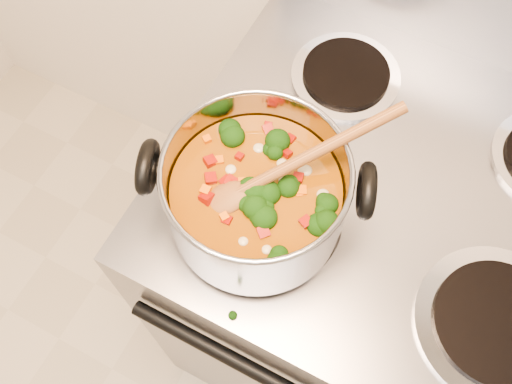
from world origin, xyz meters
TOP-DOWN VIEW (x-y plane):
  - electric_range at (-0.04, 1.16)m, footprint 0.73×0.66m
  - stockpot at (-0.23, 1.00)m, footprint 0.31×0.25m
  - wooden_spoon at (-0.22, 1.02)m, footprint 0.21×0.24m
  - cooktop_crumbs at (-0.34, 0.98)m, footprint 0.16×0.19m

SIDE VIEW (x-z plane):
  - electric_range at x=-0.04m, z-range -0.07..1.01m
  - cooktop_crumbs at x=-0.34m, z-range 0.92..0.93m
  - stockpot at x=-0.23m, z-range 0.92..1.08m
  - wooden_spoon at x=-0.22m, z-range 0.99..1.10m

